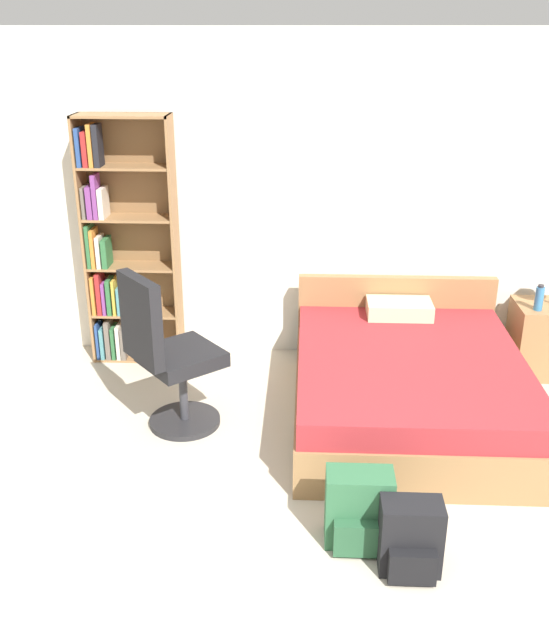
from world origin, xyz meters
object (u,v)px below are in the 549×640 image
at_px(bed, 407,383).
at_px(nightstand, 545,339).
at_px(office_chair, 168,357).
at_px(water_bottle, 539,298).
at_px(backpack_black, 411,539).
at_px(bookshelf, 121,249).
at_px(backpack_green, 359,511).

relative_size(bed, nightstand, 3.36).
relative_size(office_chair, water_bottle, 5.62).
bearing_deg(water_bottle, backpack_black, -118.89).
bearing_deg(water_bottle, bookshelf, 175.74).
bearing_deg(bed, bookshelf, 158.44).
bearing_deg(bookshelf, bed, -21.56).
bearing_deg(backpack_green, nightstand, 52.92).
distance_m(office_chair, nightstand, 3.02).
height_order(backpack_black, backpack_green, backpack_green).
height_order(bookshelf, water_bottle, bookshelf).
bearing_deg(backpack_black, bed, 83.70).
height_order(bed, backpack_green, bed).
relative_size(nightstand, water_bottle, 2.84).
xyz_separation_m(bed, office_chair, (-1.65, -0.26, 0.29)).
distance_m(bookshelf, backpack_black, 3.29).
relative_size(backpack_black, backpack_green, 0.93).
bearing_deg(nightstand, bed, -147.92).
bearing_deg(water_bottle, nightstand, 39.52).
xyz_separation_m(office_chair, backpack_black, (1.47, -1.33, -0.36)).
bearing_deg(office_chair, water_bottle, 18.35).
xyz_separation_m(bed, nightstand, (1.18, 0.74, 0.03)).
distance_m(nightstand, backpack_black, 2.70).
relative_size(bookshelf, bed, 1.02).
distance_m(bookshelf, nightstand, 3.47).
height_order(bookshelf, nightstand, bookshelf).
distance_m(backpack_black, backpack_green, 0.32).
distance_m(nightstand, backpack_green, 2.67).
distance_m(bed, water_bottle, 1.30).
distance_m(bookshelf, bed, 2.48).
height_order(office_chair, nightstand, office_chair).
relative_size(bed, office_chair, 1.70).
bearing_deg(backpack_green, backpack_black, -38.68).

